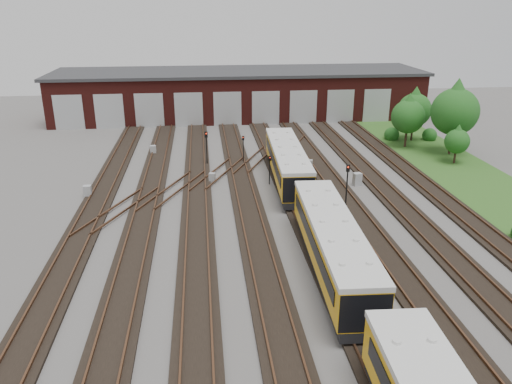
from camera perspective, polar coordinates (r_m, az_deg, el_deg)
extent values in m
plane|color=#484543|center=(34.36, 3.35, -5.35)|extent=(120.00, 120.00, 0.00)
cube|color=black|center=(34.99, -20.03, -6.02)|extent=(2.40, 70.00, 0.18)
cube|color=#553522|center=(35.10, -21.20, -5.79)|extent=(0.10, 70.00, 0.15)
cube|color=#553522|center=(34.75, -18.91, -5.76)|extent=(0.10, 70.00, 0.15)
cube|color=black|center=(34.22, -13.49, -5.89)|extent=(2.40, 70.00, 0.18)
cube|color=#553522|center=(34.25, -14.71, -5.67)|extent=(0.10, 70.00, 0.15)
cube|color=#553522|center=(34.06, -12.31, -5.61)|extent=(0.10, 70.00, 0.15)
cube|color=black|center=(33.91, -6.75, -5.68)|extent=(2.40, 70.00, 0.18)
cube|color=#553522|center=(33.86, -7.98, -5.47)|extent=(0.10, 70.00, 0.15)
cube|color=#553522|center=(33.83, -5.54, -5.38)|extent=(0.10, 70.00, 0.15)
cube|color=black|center=(34.07, 0.02, -5.39)|extent=(2.40, 70.00, 0.18)
cube|color=#553522|center=(33.93, -1.19, -5.20)|extent=(0.10, 70.00, 0.15)
cube|color=#553522|center=(34.08, 1.22, -5.08)|extent=(0.10, 70.00, 0.15)
cube|color=black|center=(34.69, 6.62, -5.03)|extent=(2.40, 70.00, 0.18)
cube|color=#553522|center=(34.48, 5.47, -4.86)|extent=(0.10, 70.00, 0.15)
cube|color=#553522|center=(34.78, 7.79, -4.72)|extent=(0.10, 70.00, 0.15)
cube|color=black|center=(35.75, 12.91, -4.63)|extent=(2.40, 70.00, 0.18)
cube|color=#553522|center=(35.46, 11.83, -4.47)|extent=(0.10, 70.00, 0.15)
cube|color=#553522|center=(35.92, 14.02, -4.32)|extent=(0.10, 70.00, 0.15)
cube|color=black|center=(37.22, 18.76, -4.21)|extent=(2.40, 70.00, 0.18)
cube|color=#553522|center=(36.86, 17.78, -4.06)|extent=(0.10, 70.00, 0.15)
cube|color=#553522|center=(37.45, 19.79, -3.91)|extent=(0.10, 70.00, 0.15)
cube|color=black|center=(39.04, 24.11, -3.79)|extent=(2.40, 70.00, 0.18)
cube|color=#553522|center=(38.62, 23.23, -3.64)|extent=(0.10, 70.00, 0.15)
cube|color=#553522|center=(39.34, 25.06, -3.49)|extent=(0.10, 70.00, 0.15)
cube|color=#553522|center=(43.12, -9.41, 0.35)|extent=(5.40, 9.62, 0.15)
cube|color=#553522|center=(46.83, -4.30, 2.24)|extent=(5.40, 9.62, 0.15)
cube|color=#553522|center=(50.90, 0.04, 3.84)|extent=(5.40, 9.62, 0.15)
cube|color=#553522|center=(39.87, -15.41, -1.88)|extent=(5.40, 9.62, 0.15)
cube|color=#553522|center=(55.25, 3.72, 5.17)|extent=(5.40, 9.62, 0.15)
cube|color=#4A1512|center=(71.61, -1.94, 11.08)|extent=(50.00, 12.00, 6.00)
cube|color=#2E2F31|center=(71.15, -1.97, 13.58)|extent=(51.00, 12.50, 0.40)
cube|color=#A8ABAD|center=(67.72, -20.62, 8.51)|extent=(3.60, 0.12, 4.40)
cube|color=#A8ABAD|center=(66.67, -16.41, 8.82)|extent=(3.60, 0.12, 4.40)
cube|color=#A8ABAD|center=(65.98, -12.09, 9.08)|extent=(3.60, 0.12, 4.40)
cube|color=#A8ABAD|center=(65.66, -7.69, 9.30)|extent=(3.60, 0.12, 4.40)
cube|color=#A8ABAD|center=(65.73, -3.27, 9.46)|extent=(3.60, 0.12, 4.40)
cube|color=#A8ABAD|center=(66.17, 1.11, 9.57)|extent=(3.60, 0.12, 4.40)
cube|color=#A8ABAD|center=(66.99, 5.42, 9.62)|extent=(3.60, 0.12, 4.40)
cube|color=#A8ABAD|center=(68.16, 9.60, 9.62)|extent=(3.60, 0.12, 4.40)
cube|color=#A8ABAD|center=(69.67, 13.62, 9.57)|extent=(3.60, 0.12, 4.40)
cube|color=#29511B|center=(49.52, 23.57, 1.27)|extent=(8.00, 55.00, 0.05)
cube|color=black|center=(30.38, 8.61, -8.00)|extent=(2.84, 14.43, 0.57)
cube|color=#D3A00B|center=(29.76, 8.75, -5.74)|extent=(3.13, 14.44, 2.10)
cube|color=silver|center=(29.25, 8.88, -3.65)|extent=(3.22, 14.44, 0.29)
cube|color=black|center=(29.42, 6.36, -5.43)|extent=(0.62, 12.61, 0.81)
cube|color=black|center=(29.94, 11.15, -5.22)|extent=(0.62, 12.61, 0.81)
cube|color=black|center=(44.71, 3.54, 1.84)|extent=(2.84, 14.43, 0.57)
cube|color=#D3A00B|center=(44.29, 3.57, 3.48)|extent=(3.13, 14.44, 2.10)
cube|color=silver|center=(43.95, 3.61, 4.97)|extent=(3.22, 14.44, 0.29)
cube|color=black|center=(44.08, 1.95, 3.75)|extent=(0.62, 12.61, 0.81)
cube|color=black|center=(44.40, 5.20, 3.80)|extent=(0.62, 12.61, 0.81)
cylinder|color=black|center=(49.52, -5.65, 4.65)|extent=(0.11, 0.11, 2.83)
cube|color=black|center=(49.08, -5.72, 6.56)|extent=(0.30, 0.20, 0.57)
sphere|color=red|center=(48.94, -5.73, 6.65)|extent=(0.14, 0.14, 0.14)
cylinder|color=black|center=(44.03, 1.56, 2.23)|extent=(0.09, 0.09, 2.20)
cube|color=black|center=(43.62, 1.57, 3.87)|extent=(0.25, 0.19, 0.44)
sphere|color=red|center=(43.52, 1.59, 3.95)|extent=(0.10, 0.10, 0.10)
cylinder|color=black|center=(50.04, -1.46, 4.63)|extent=(0.09, 0.09, 2.36)
cube|color=black|center=(49.67, -1.47, 6.17)|extent=(0.24, 0.18, 0.43)
sphere|color=red|center=(49.56, -1.46, 6.24)|extent=(0.10, 0.10, 0.10)
cylinder|color=black|center=(39.18, 10.30, 0.17)|extent=(0.11, 0.11, 3.08)
cube|color=black|center=(38.58, 10.47, 2.70)|extent=(0.31, 0.22, 0.55)
sphere|color=red|center=(38.45, 10.53, 2.80)|extent=(0.13, 0.13, 0.13)
cube|color=#9EA0A2|center=(43.50, -18.69, 0.05)|extent=(0.64, 0.53, 1.04)
cube|color=#9EA0A2|center=(54.22, -11.68, 4.73)|extent=(0.68, 0.61, 0.98)
cube|color=#9EA0A2|center=(44.88, -5.03, 1.63)|extent=(0.64, 0.59, 0.88)
cube|color=#9EA0A2|center=(48.72, 6.15, 3.17)|extent=(0.61, 0.54, 0.90)
cube|color=#9EA0A2|center=(44.85, 11.50, 1.44)|extent=(0.76, 0.67, 1.13)
cylinder|color=#301E15|center=(61.21, 17.39, 6.52)|extent=(0.23, 0.23, 1.96)
sphere|color=#164D16|center=(60.66, 17.65, 8.91)|extent=(3.81, 3.81, 3.81)
cone|color=#164D16|center=(60.41, 17.80, 10.17)|extent=(3.27, 3.27, 2.72)
cylinder|color=#301E15|center=(58.19, 16.72, 5.83)|extent=(0.25, 0.25, 1.88)
sphere|color=#164D16|center=(57.63, 16.98, 8.23)|extent=(3.65, 3.65, 3.65)
cone|color=#164D16|center=(57.38, 17.12, 9.50)|extent=(3.13, 3.13, 2.61)
cylinder|color=#301E15|center=(56.79, 21.33, 5.25)|extent=(0.25, 0.25, 2.50)
sphere|color=#164D16|center=(56.07, 21.77, 8.51)|extent=(4.85, 4.85, 4.85)
cone|color=#164D16|center=(55.77, 22.01, 10.25)|extent=(4.16, 4.16, 3.47)
cylinder|color=#301E15|center=(53.84, 21.76, 3.69)|extent=(0.21, 0.21, 1.25)
sphere|color=#164D16|center=(53.41, 22.00, 5.39)|extent=(2.43, 2.43, 2.43)
cone|color=#164D16|center=(53.21, 22.12, 6.29)|extent=(2.08, 2.08, 1.73)
sphere|color=#164D16|center=(61.02, 15.27, 6.58)|extent=(1.74, 1.74, 1.74)
sphere|color=#164D16|center=(62.09, 19.25, 6.37)|extent=(1.69, 1.69, 1.69)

